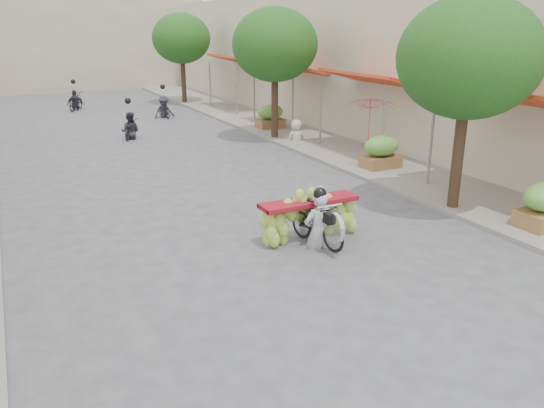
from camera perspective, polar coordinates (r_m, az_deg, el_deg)
The scene contains 15 objects.
ground at distance 8.36m, azimuth 11.53°, elevation -14.46°, with size 120.00×120.00×0.00m, color #59595E.
sidewalk_right at distance 23.84m, azimuth 2.63°, elevation 7.86°, with size 4.00×60.00×0.12m, color gray.
shophouse_row_right at distance 25.51m, azimuth 14.05°, elevation 14.71°, with size 9.77×40.00×6.00m.
far_building at distance 43.63m, azimuth -21.78°, elevation 16.05°, with size 20.00×6.00×7.00m, color #B8A791.
street_tree_near at distance 13.68m, azimuth 20.44°, elevation 14.47°, with size 3.40×3.40×5.25m.
street_tree_mid at distance 21.79m, azimuth 0.30°, elevation 16.72°, with size 3.40×3.40×5.25m.
street_tree_far at distance 32.92m, azimuth -9.72°, elevation 17.12°, with size 3.40×3.40×5.25m.
produce_crate_mid at distance 17.57m, azimuth 11.66°, elevation 5.77°, with size 1.20×0.88×1.16m.
produce_crate_far at distance 24.22m, azimuth -0.19°, elevation 9.62°, with size 1.20×0.88×1.16m.
banana_motorbike at distance 11.40m, azimuth 4.58°, elevation -0.75°, with size 2.25×1.85×2.24m.
market_umbrella at distance 17.10m, azimuth 10.71°, elevation 11.29°, with size 2.28×2.28×1.63m.
pedestrian at distance 21.47m, azimuth 2.65°, elevation 9.07°, with size 0.83×0.51×1.66m.
bg_motorbike_a at distance 23.04m, azimuth -15.09°, elevation 8.69°, with size 1.13×1.50×1.95m.
bg_motorbike_b at distance 28.07m, azimuth -11.60°, elevation 10.83°, with size 1.11×1.54×1.95m.
bg_motorbike_c at distance 32.05m, azimuth -20.45°, elevation 10.80°, with size 1.39×1.88×1.95m.
Camera 1 is at (-4.54, -5.38, 4.51)m, focal length 35.00 mm.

